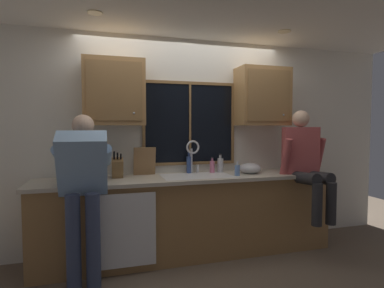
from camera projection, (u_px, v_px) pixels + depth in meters
name	position (u px, v px, depth m)	size (l,w,h in m)	color
back_wall	(182.00, 143.00, 3.84)	(5.75, 0.12, 2.55)	silver
ceiling_downlight_left	(95.00, 13.00, 2.85)	(0.14, 0.14, 0.01)	#FFEAB2
ceiling_downlight_right	(284.00, 31.00, 3.41)	(0.14, 0.14, 0.01)	#FFEAB2
window_glass	(190.00, 123.00, 3.78)	(1.10, 0.02, 0.95)	black
window_frame_top	(190.00, 83.00, 3.74)	(1.17, 0.02, 0.04)	brown
window_frame_bottom	(190.00, 163.00, 3.80)	(1.17, 0.02, 0.04)	brown
window_frame_left	(144.00, 123.00, 3.61)	(0.04, 0.02, 0.95)	brown
window_frame_right	(233.00, 124.00, 3.93)	(0.04, 0.02, 0.95)	brown
window_mullion_center	(190.00, 123.00, 3.77)	(0.02, 0.02, 0.95)	brown
lower_cabinet_run	(190.00, 217.00, 3.55)	(3.35, 0.58, 0.88)	olive
countertop	(190.00, 178.00, 3.50)	(3.41, 0.62, 0.04)	beige
dishwasher_front	(126.00, 231.00, 3.03)	(0.60, 0.02, 0.74)	white
upper_cabinet_left	(114.00, 92.00, 3.35)	(0.65, 0.36, 0.72)	#A87A47
upper_cabinet_right	(263.00, 97.00, 3.85)	(0.65, 0.36, 0.72)	#A87A47
sink	(197.00, 184.00, 3.54)	(0.80, 0.46, 0.21)	silver
faucet	(193.00, 153.00, 3.69)	(0.18, 0.09, 0.40)	silver
person_standing	(83.00, 181.00, 2.87)	(0.53, 0.66, 1.60)	#384260
person_sitting_on_counter	(305.00, 159.00, 3.61)	(0.54, 0.65, 1.26)	#262628
knife_block	(117.00, 168.00, 3.37)	(0.12, 0.18, 0.32)	olive
cutting_board	(145.00, 161.00, 3.57)	(0.25, 0.02, 0.33)	#997047
mixing_bowl	(250.00, 168.00, 3.72)	(0.26, 0.26, 0.13)	#B7B7BC
soap_dispenser	(237.00, 170.00, 3.54)	(0.06, 0.07, 0.17)	#668CCC
bottle_green_glass	(189.00, 164.00, 3.73)	(0.06, 0.06, 0.27)	#334C8C
bottle_tall_clear	(220.00, 165.00, 3.79)	(0.07, 0.07, 0.23)	#B7B7BC
bottle_amber_small	(212.00, 166.00, 3.75)	(0.06, 0.06, 0.19)	pink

